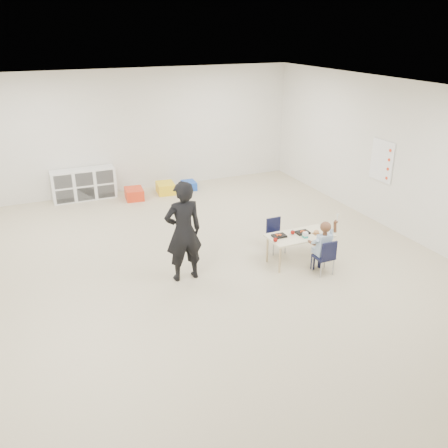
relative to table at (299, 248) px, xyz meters
name	(u,v)px	position (x,y,z in m)	size (l,w,h in m)	color
room	(200,189)	(-1.60, 0.33, 1.15)	(9.00, 9.02, 2.80)	beige
table	(299,248)	(0.00, 0.00, 0.00)	(1.08, 0.54, 0.50)	#FFF2CB
chair_near	(324,256)	(0.15, -0.49, 0.04)	(0.29, 0.27, 0.59)	black
chair_far	(277,236)	(-0.15, 0.49, 0.04)	(0.29, 0.27, 0.59)	black
child	(325,247)	(0.15, -0.49, 0.22)	(0.40, 0.40, 0.94)	#9EB7D5
lunch_tray_near	(303,232)	(0.07, 0.04, 0.26)	(0.22, 0.16, 0.03)	black
lunch_tray_far	(279,236)	(-0.35, 0.07, 0.26)	(0.22, 0.16, 0.03)	black
milk_carton	(305,235)	(0.01, -0.14, 0.29)	(0.07, 0.07, 0.10)	white
bread_roll	(316,232)	(0.27, -0.08, 0.28)	(0.09, 0.09, 0.07)	tan
apple_near	(293,232)	(-0.10, 0.06, 0.28)	(0.07, 0.07, 0.07)	maroon
apple_far	(275,240)	(-0.50, -0.08, 0.28)	(0.07, 0.07, 0.07)	maroon
cubby_shelf	(84,184)	(-2.80, 4.61, 0.10)	(1.40, 0.40, 0.70)	white
rules_poster	(382,161)	(2.38, 0.93, 1.00)	(0.02, 0.60, 0.80)	white
adult	(183,232)	(-1.92, 0.24, 0.54)	(0.58, 0.38, 1.59)	black
bin_red	(134,194)	(-1.77, 4.16, -0.13)	(0.39, 0.50, 0.24)	red
bin_yellow	(166,188)	(-1.00, 4.27, -0.13)	(0.39, 0.50, 0.25)	yellow
bin_blue	(189,185)	(-0.40, 4.31, -0.15)	(0.31, 0.40, 0.20)	blue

